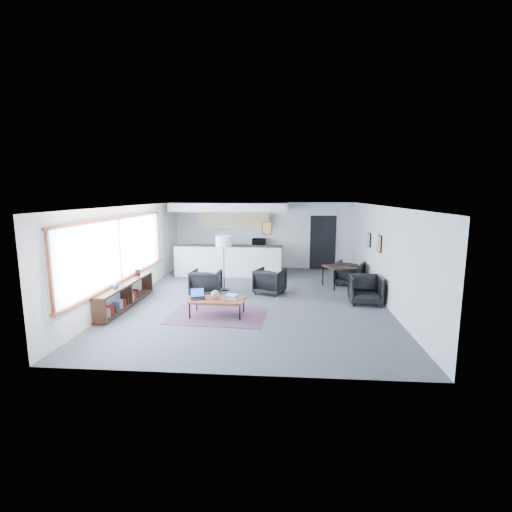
# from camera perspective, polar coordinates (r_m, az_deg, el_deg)

# --- Properties ---
(room) EXTENTS (7.02, 9.02, 2.62)m
(room) POSITION_cam_1_polar(r_m,az_deg,el_deg) (10.27, -0.18, 0.44)
(room) COLOR #4C4C4E
(room) RESTS_ON ground
(window) EXTENTS (0.10, 5.95, 1.66)m
(window) POSITION_cam_1_polar(r_m,az_deg,el_deg) (10.27, -20.26, 0.72)
(window) COLOR #8CBFFF
(window) RESTS_ON room
(console) EXTENTS (0.35, 3.00, 0.80)m
(console) POSITION_cam_1_polar(r_m,az_deg,el_deg) (10.29, -19.41, -5.64)
(console) COLOR black
(console) RESTS_ON floor
(kitchenette) EXTENTS (4.20, 1.96, 2.60)m
(kitchenette) POSITION_cam_1_polar(r_m,az_deg,el_deg) (14.05, -3.81, 3.20)
(kitchenette) COLOR white
(kitchenette) RESTS_ON floor
(doorway) EXTENTS (1.10, 0.12, 2.15)m
(doorway) POSITION_cam_1_polar(r_m,az_deg,el_deg) (14.72, 10.23, 2.17)
(doorway) COLOR black
(doorway) RESTS_ON room
(track_light) EXTENTS (1.60, 0.07, 0.15)m
(track_light) POSITION_cam_1_polar(r_m,az_deg,el_deg) (12.40, -2.07, 7.70)
(track_light) COLOR silver
(track_light) RESTS_ON room
(wall_art_lower) EXTENTS (0.03, 0.38, 0.48)m
(wall_art_lower) POSITION_cam_1_polar(r_m,az_deg,el_deg) (10.92, 18.47, 1.82)
(wall_art_lower) COLOR black
(wall_art_lower) RESTS_ON room
(wall_art_upper) EXTENTS (0.03, 0.34, 0.44)m
(wall_art_upper) POSITION_cam_1_polar(r_m,az_deg,el_deg) (12.18, 17.02, 2.41)
(wall_art_upper) COLOR black
(wall_art_upper) RESTS_ON room
(kilim_rug) EXTENTS (2.41, 1.71, 0.01)m
(kilim_rug) POSITION_cam_1_polar(r_m,az_deg,el_deg) (9.16, -5.95, -9.08)
(kilim_rug) COLOR #512C3F
(kilim_rug) RESTS_ON floor
(coffee_table) EXTENTS (1.32, 0.74, 0.42)m
(coffee_table) POSITION_cam_1_polar(r_m,az_deg,el_deg) (9.05, -5.99, -6.76)
(coffee_table) COLOR brown
(coffee_table) RESTS_ON floor
(laptop) EXTENTS (0.41, 0.37, 0.24)m
(laptop) POSITION_cam_1_polar(r_m,az_deg,el_deg) (9.12, -8.97, -6.03)
(laptop) COLOR black
(laptop) RESTS_ON coffee_table
(ceramic_pot) EXTENTS (0.22, 0.22, 0.22)m
(ceramic_pot) POSITION_cam_1_polar(r_m,az_deg,el_deg) (8.97, -6.28, -5.96)
(ceramic_pot) COLOR gray
(ceramic_pot) RESTS_ON coffee_table
(book_stack) EXTENTS (0.39, 0.35, 0.10)m
(book_stack) POSITION_cam_1_polar(r_m,az_deg,el_deg) (9.02, -3.73, -6.27)
(book_stack) COLOR silver
(book_stack) RESTS_ON coffee_table
(coaster) EXTENTS (0.13, 0.13, 0.01)m
(coaster) POSITION_cam_1_polar(r_m,az_deg,el_deg) (8.80, -5.20, -6.99)
(coaster) COLOR #E5590C
(coaster) RESTS_ON coffee_table
(armchair_left) EXTENTS (0.85, 0.81, 0.83)m
(armchair_left) POSITION_cam_1_polar(r_m,az_deg,el_deg) (10.84, -7.71, -3.93)
(armchair_left) COLOR black
(armchair_left) RESTS_ON floor
(armchair_right) EXTENTS (1.00, 0.97, 0.81)m
(armchair_right) POSITION_cam_1_polar(r_m,az_deg,el_deg) (11.00, 2.15, -3.70)
(armchair_right) COLOR black
(armchair_right) RESTS_ON floor
(floor_lamp) EXTENTS (0.63, 0.63, 1.67)m
(floor_lamp) POSITION_cam_1_polar(r_m,az_deg,el_deg) (11.21, -5.00, 1.97)
(floor_lamp) COLOR black
(floor_lamp) RESTS_ON floor
(dining_table) EXTENTS (1.05, 1.05, 0.67)m
(dining_table) POSITION_cam_1_polar(r_m,az_deg,el_deg) (11.96, 12.59, -1.83)
(dining_table) COLOR black
(dining_table) RESTS_ON floor
(dining_chair_near) EXTENTS (0.72, 0.68, 0.72)m
(dining_chair_near) POSITION_cam_1_polar(r_m,az_deg,el_deg) (10.42, 16.45, -5.11)
(dining_chair_near) COLOR black
(dining_chair_near) RESTS_ON floor
(dining_chair_far) EXTENTS (0.91, 0.89, 0.73)m
(dining_chair_far) POSITION_cam_1_polar(r_m,az_deg,el_deg) (12.40, 14.22, -2.68)
(dining_chair_far) COLOR black
(dining_chair_far) RESTS_ON floor
(microwave) EXTENTS (0.52, 0.31, 0.34)m
(microwave) POSITION_cam_1_polar(r_m,az_deg,el_deg) (14.41, 0.44, 2.26)
(microwave) COLOR black
(microwave) RESTS_ON kitchenette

